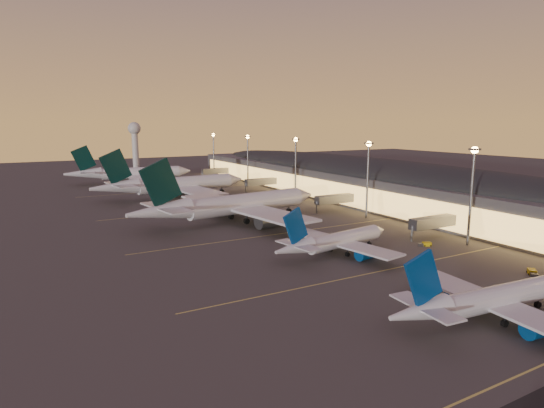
{
  "coord_description": "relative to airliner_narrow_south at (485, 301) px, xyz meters",
  "views": [
    {
      "loc": [
        -66.29,
        -75.79,
        31.79
      ],
      "look_at": [
        2.0,
        45.0,
        7.0
      ],
      "focal_mm": 30.0,
      "sensor_mm": 36.0,
      "label": 1
    }
  ],
  "objects": [
    {
      "name": "ground",
      "position": [
        2.27,
        32.36,
        -3.53
      ],
      "size": [
        700.0,
        700.0,
        0.0
      ],
      "primitive_type": "plane",
      "color": "#413F3C"
    },
    {
      "name": "airliner_narrow_south",
      "position": [
        0.0,
        0.0,
        0.0
      ],
      "size": [
        38.21,
        34.24,
        13.64
      ],
      "rotation": [
        0.0,
        0.0,
        -0.08
      ],
      "color": "silver",
      "rests_on": "ground"
    },
    {
      "name": "airliner_narrow_north",
      "position": [
        2.07,
        42.22,
        -0.08
      ],
      "size": [
        37.31,
        33.68,
        13.34
      ],
      "rotation": [
        0.0,
        0.0,
        0.16
      ],
      "color": "silver",
      "rests_on": "ground"
    },
    {
      "name": "airliner_wide_near",
      "position": [
        -4.5,
        88.11,
        2.17
      ],
      "size": [
        69.07,
        63.55,
        22.12
      ],
      "rotation": [
        0.0,
        0.0,
        0.15
      ],
      "color": "silver",
      "rests_on": "ground"
    },
    {
      "name": "airliner_wide_mid",
      "position": [
        -5.99,
        145.52,
        2.1
      ],
      "size": [
        68.4,
        62.6,
        21.87
      ],
      "rotation": [
        0.0,
        0.0,
        0.1
      ],
      "color": "silver",
      "rests_on": "ground"
    },
    {
      "name": "airliner_wide_far",
      "position": [
        -11.23,
        203.34,
        1.81
      ],
      "size": [
        64.81,
        59.39,
        20.73
      ],
      "rotation": [
        0.0,
        0.0,
        -0.11
      ],
      "color": "silver",
      "rests_on": "ground"
    },
    {
      "name": "terminal_building",
      "position": [
        64.11,
        104.83,
        5.25
      ],
      "size": [
        56.35,
        255.0,
        17.46
      ],
      "color": "#47474C",
      "rests_on": "ground"
    },
    {
      "name": "light_masts",
      "position": [
        38.27,
        97.36,
        14.03
      ],
      "size": [
        2.2,
        217.2,
        25.9
      ],
      "color": "slate",
      "rests_on": "ground"
    },
    {
      "name": "radar_tower",
      "position": [
        12.27,
        292.36,
        18.35
      ],
      "size": [
        9.0,
        9.0,
        32.5
      ],
      "color": "silver",
      "rests_on": "ground"
    },
    {
      "name": "lane_markings",
      "position": [
        2.27,
        72.36,
        -3.52
      ],
      "size": [
        90.0,
        180.36,
        0.0
      ],
      "color": "#D8C659",
      "rests_on": "ground"
    },
    {
      "name": "baggage_tug_c",
      "position": [
        27.79,
        37.19,
        -3.08
      ],
      "size": [
        3.54,
        2.57,
        0.99
      ],
      "rotation": [
        0.0,
        0.0,
        -0.43
      ],
      "color": "gold",
      "rests_on": "ground"
    },
    {
      "name": "baggage_tug_d",
      "position": [
        29.55,
        9.64,
        -3.03
      ],
      "size": [
        3.61,
        3.53,
        1.09
      ],
      "rotation": [
        0.0,
        0.0,
        0.76
      ],
      "color": "gold",
      "rests_on": "ground"
    }
  ]
}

